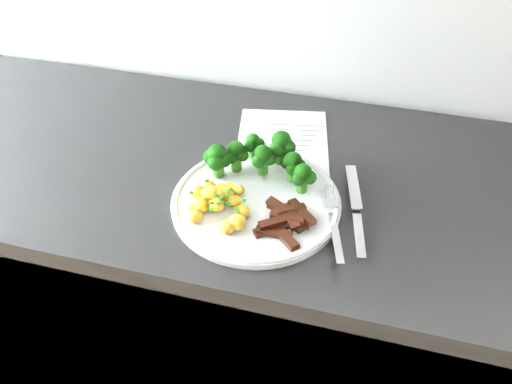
{
  "coord_description": "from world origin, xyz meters",
  "views": [
    {
      "loc": [
        0.05,
        0.94,
        1.53
      ],
      "look_at": [
        -0.11,
        1.58,
        0.93
      ],
      "focal_mm": 34.64,
      "sensor_mm": 36.0,
      "label": 1
    }
  ],
  "objects_px": {
    "beef_strips": "(286,219)",
    "plate": "(256,201)",
    "recipe_paper": "(282,145)",
    "potatoes": "(218,202)",
    "broccoli": "(261,156)",
    "counter": "(300,315)",
    "knife": "(357,219)",
    "fork": "(334,225)"
  },
  "relations": [
    {
      "from": "beef_strips",
      "to": "knife",
      "type": "distance_m",
      "value": 0.13
    },
    {
      "from": "plate",
      "to": "broccoli",
      "type": "bearing_deg",
      "value": 96.86
    },
    {
      "from": "plate",
      "to": "potatoes",
      "type": "bearing_deg",
      "value": -148.35
    },
    {
      "from": "beef_strips",
      "to": "knife",
      "type": "bearing_deg",
      "value": 20.1
    },
    {
      "from": "broccoli",
      "to": "knife",
      "type": "relative_size",
      "value": 0.94
    },
    {
      "from": "plate",
      "to": "counter",
      "type": "bearing_deg",
      "value": 44.17
    },
    {
      "from": "recipe_paper",
      "to": "plate",
      "type": "height_order",
      "value": "plate"
    },
    {
      "from": "knife",
      "to": "plate",
      "type": "bearing_deg",
      "value": 179.16
    },
    {
      "from": "counter",
      "to": "fork",
      "type": "xyz_separation_m",
      "value": [
        0.05,
        -0.13,
        0.47
      ]
    },
    {
      "from": "potatoes",
      "to": "fork",
      "type": "height_order",
      "value": "potatoes"
    },
    {
      "from": "broccoli",
      "to": "beef_strips",
      "type": "relative_size",
      "value": 1.89
    },
    {
      "from": "broccoli",
      "to": "beef_strips",
      "type": "height_order",
      "value": "broccoli"
    },
    {
      "from": "potatoes",
      "to": "knife",
      "type": "xyz_separation_m",
      "value": [
        0.24,
        0.03,
        -0.02
      ]
    },
    {
      "from": "counter",
      "to": "broccoli",
      "type": "xyz_separation_m",
      "value": [
        -0.1,
        -0.02,
        0.51
      ]
    },
    {
      "from": "recipe_paper",
      "to": "beef_strips",
      "type": "xyz_separation_m",
      "value": [
        0.06,
        -0.23,
        0.02
      ]
    },
    {
      "from": "broccoli",
      "to": "potatoes",
      "type": "xyz_separation_m",
      "value": [
        -0.05,
        -0.11,
        -0.03
      ]
    },
    {
      "from": "counter",
      "to": "plate",
      "type": "height_order",
      "value": "plate"
    },
    {
      "from": "counter",
      "to": "knife",
      "type": "relative_size",
      "value": 10.35
    },
    {
      "from": "recipe_paper",
      "to": "broccoli",
      "type": "bearing_deg",
      "value": -98.95
    },
    {
      "from": "recipe_paper",
      "to": "beef_strips",
      "type": "relative_size",
      "value": 2.61
    },
    {
      "from": "plate",
      "to": "potatoes",
      "type": "distance_m",
      "value": 0.07
    },
    {
      "from": "recipe_paper",
      "to": "potatoes",
      "type": "height_order",
      "value": "potatoes"
    },
    {
      "from": "plate",
      "to": "knife",
      "type": "bearing_deg",
      "value": -0.84
    },
    {
      "from": "potatoes",
      "to": "plate",
      "type": "bearing_deg",
      "value": 31.65
    },
    {
      "from": "fork",
      "to": "knife",
      "type": "relative_size",
      "value": 0.82
    },
    {
      "from": "potatoes",
      "to": "fork",
      "type": "relative_size",
      "value": 0.65
    },
    {
      "from": "counter",
      "to": "plate",
      "type": "bearing_deg",
      "value": -135.83
    },
    {
      "from": "beef_strips",
      "to": "fork",
      "type": "distance_m",
      "value": 0.08
    },
    {
      "from": "broccoli",
      "to": "knife",
      "type": "distance_m",
      "value": 0.21
    },
    {
      "from": "plate",
      "to": "broccoli",
      "type": "relative_size",
      "value": 1.43
    },
    {
      "from": "broccoli",
      "to": "fork",
      "type": "height_order",
      "value": "broccoli"
    },
    {
      "from": "potatoes",
      "to": "fork",
      "type": "bearing_deg",
      "value": -0.04
    },
    {
      "from": "beef_strips",
      "to": "plate",
      "type": "bearing_deg",
      "value": 144.88
    },
    {
      "from": "counter",
      "to": "knife",
      "type": "bearing_deg",
      "value": -46.04
    },
    {
      "from": "counter",
      "to": "recipe_paper",
      "type": "relative_size",
      "value": 8.01
    },
    {
      "from": "recipe_paper",
      "to": "broccoli",
      "type": "height_order",
      "value": "broccoli"
    },
    {
      "from": "recipe_paper",
      "to": "plate",
      "type": "distance_m",
      "value": 0.19
    },
    {
      "from": "recipe_paper",
      "to": "broccoli",
      "type": "xyz_separation_m",
      "value": [
        -0.02,
        -0.11,
        0.05
      ]
    },
    {
      "from": "plate",
      "to": "knife",
      "type": "relative_size",
      "value": 1.33
    },
    {
      "from": "broccoli",
      "to": "knife",
      "type": "xyz_separation_m",
      "value": [
        0.19,
        -0.08,
        -0.05
      ]
    },
    {
      "from": "recipe_paper",
      "to": "potatoes",
      "type": "distance_m",
      "value": 0.24
    },
    {
      "from": "beef_strips",
      "to": "broccoli",
      "type": "bearing_deg",
      "value": 121.93
    }
  ]
}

